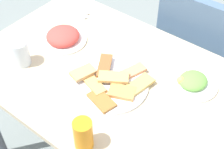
{
  "coord_description": "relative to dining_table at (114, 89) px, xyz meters",
  "views": [
    {
      "loc": [
        0.58,
        -0.75,
        1.69
      ],
      "look_at": [
        0.01,
        -0.02,
        0.76
      ],
      "focal_mm": 52.17,
      "sensor_mm": 36.0,
      "label": 1
    }
  ],
  "objects": [
    {
      "name": "dining_table",
      "position": [
        0.0,
        0.0,
        0.0
      ],
      "size": [
        1.23,
        0.78,
        0.73
      ],
      "color": "#CCB891",
      "rests_on": "ground_plane"
    },
    {
      "name": "dining_chair",
      "position": [
        0.1,
        0.62,
        -0.16
      ],
      "size": [
        0.43,
        0.43,
        0.89
      ],
      "color": "slate",
      "rests_on": "ground_plane"
    },
    {
      "name": "pide_platter",
      "position": [
        0.02,
        -0.05,
        0.09
      ],
      "size": [
        0.32,
        0.33,
        0.04
      ],
      "color": "white",
      "rests_on": "dining_table"
    },
    {
      "name": "salad_plate_greens",
      "position": [
        -0.33,
        0.04,
        0.1
      ],
      "size": [
        0.22,
        0.22,
        0.07
      ],
      "color": "white",
      "rests_on": "dining_table"
    },
    {
      "name": "salad_plate_rice",
      "position": [
        0.28,
        0.16,
        0.1
      ],
      "size": [
        0.2,
        0.2,
        0.05
      ],
      "color": "white",
      "rests_on": "dining_table"
    },
    {
      "name": "soda_can",
      "position": [
        0.12,
        -0.32,
        0.14
      ],
      "size": [
        0.09,
        0.09,
        0.12
      ],
      "primitive_type": "cylinder",
      "rotation": [
        0.0,
        0.0,
        1.06
      ],
      "color": "orange",
      "rests_on": "dining_table"
    },
    {
      "name": "drinking_glass",
      "position": [
        -0.36,
        -0.18,
        0.14
      ],
      "size": [
        0.08,
        0.08,
        0.11
      ],
      "primitive_type": "cylinder",
      "color": "silver",
      "rests_on": "dining_table"
    },
    {
      "name": "paper_napkin",
      "position": [
        -0.45,
        0.28,
        0.08
      ],
      "size": [
        0.13,
        0.13,
        0.0
      ],
      "primitive_type": "cube",
      "rotation": [
        0.0,
        0.0,
        0.04
      ],
      "color": "white",
      "rests_on": "dining_table"
    },
    {
      "name": "fork",
      "position": [
        -0.45,
        0.26,
        0.09
      ],
      "size": [
        0.19,
        0.07,
        0.0
      ],
      "primitive_type": "cube",
      "rotation": [
        0.0,
        0.0,
        -0.3
      ],
      "color": "silver",
      "rests_on": "paper_napkin"
    },
    {
      "name": "spoon",
      "position": [
        -0.45,
        0.3,
        0.09
      ],
      "size": [
        0.17,
        0.07,
        0.0
      ],
      "primitive_type": "cube",
      "rotation": [
        0.0,
        0.0,
        -0.33
      ],
      "color": "silver",
      "rests_on": "paper_napkin"
    }
  ]
}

